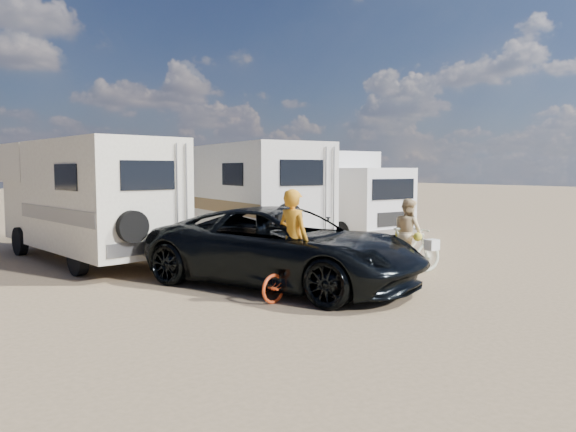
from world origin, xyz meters
TOP-DOWN VIEW (x-y plane):
  - ground at (0.00, 0.00)m, footprint 140.00×140.00m
  - rv_main at (0.15, 6.91)m, footprint 3.03×7.41m
  - rv_left at (-4.62, 7.12)m, footprint 3.23×7.17m
  - box_truck at (3.75, 6.73)m, footprint 2.49×6.00m
  - dark_suv at (-2.21, 1.23)m, footprint 4.79×6.56m
  - bike_man at (-2.73, 0.20)m, footprint 1.71×0.85m
  - bike_woman at (0.90, 0.64)m, footprint 1.91×0.87m
  - rider_man at (-2.73, 0.20)m, footprint 0.57×0.76m
  - rider_woman at (0.90, 0.64)m, footprint 0.74×0.88m
  - bike_parked at (3.90, 5.96)m, footprint 1.84×0.66m
  - cooler at (0.85, 2.35)m, footprint 0.57×0.46m
  - crate at (0.21, 2.21)m, footprint 0.56×0.56m

SIDE VIEW (x-z plane):
  - ground at x=0.00m, z-range 0.00..0.00m
  - crate at x=0.21m, z-range 0.00..0.34m
  - cooler at x=0.85m, z-range 0.00..0.40m
  - bike_man at x=-2.73m, z-range 0.00..0.86m
  - bike_parked at x=3.90m, z-range 0.00..0.96m
  - bike_woman at x=0.90m, z-range 0.00..1.11m
  - rider_woman at x=0.90m, z-range 0.00..1.59m
  - dark_suv at x=-2.21m, z-range 0.00..1.66m
  - rider_man at x=-2.73m, z-range 0.00..1.90m
  - box_truck at x=3.75m, z-range 0.00..3.05m
  - rv_main at x=0.15m, z-range 0.00..3.19m
  - rv_left at x=-4.62m, z-range 0.00..3.19m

